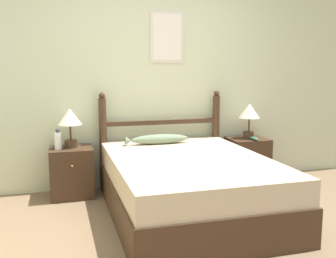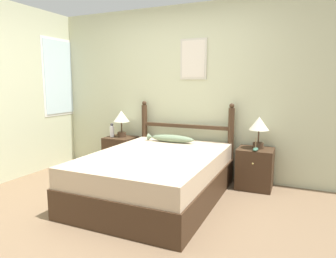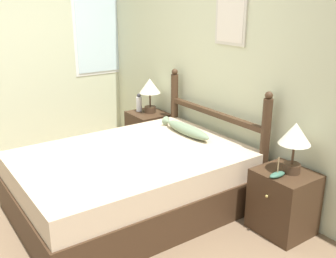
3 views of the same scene
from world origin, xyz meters
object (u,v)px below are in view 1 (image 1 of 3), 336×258
Objects in this scene: bottle at (58,140)px; fish_pillow at (158,139)px; table_lamp_right at (249,114)px; table_lamp_left at (70,120)px; model_boat at (254,138)px; bed at (188,186)px; nightstand_left at (72,172)px; nightstand_right at (247,160)px.

bottle is 1.08m from fish_pillow.
table_lamp_right reaches higher than fish_pillow.
model_boat is at bearing -4.40° from table_lamp_left.
bottle is at bearing 146.12° from bed.
nightstand_left is 2.12m from nightstand_right.
fish_pillow is (-0.12, 0.71, 0.34)m from bed.
model_boat is 1.19m from fish_pillow.
table_lamp_right is 0.59× the size of fish_pillow.
bottle is at bearing -178.16° from table_lamp_right.
nightstand_right is at bearing -131.81° from table_lamp_right.
table_lamp_left reaches higher than bottle.
table_lamp_right is at bearing -0.12° from table_lamp_left.
fish_pillow is (-1.18, -0.13, 0.34)m from nightstand_right.
bed is 0.80m from fish_pillow.
nightstand_right is 1.23m from fish_pillow.
table_lamp_right is (0.02, 0.03, 0.57)m from nightstand_right.
bed is 1.36m from nightstand_right.
bottle is (-0.13, -0.08, -0.20)m from table_lamp_left.
bed is at bearing -33.88° from bottle.
model_boat is at bearing -83.66° from nightstand_right.
fish_pillow is at bearing -9.83° from table_lamp_left.
table_lamp_left is at bearing 179.88° from table_lamp_right.
model_boat is (2.27, -0.09, -0.08)m from bottle.
fish_pillow is (0.94, -0.16, -0.23)m from table_lamp_left.
nightstand_right is (1.06, 0.85, -0.00)m from bed.
bottle is at bearing 175.47° from fish_pillow.
fish_pillow is at bearing -172.49° from table_lamp_right.
model_boat reaches higher than nightstand_left.
table_lamp_left is 2.50× the size of model_boat.
bed is at bearing -38.53° from nightstand_left.
table_lamp_right is 2.29m from bottle.
table_lamp_left is at bearing 175.60° from model_boat.
table_lamp_left is (0.01, 0.03, 0.57)m from nightstand_left.
bottle is at bearing -160.43° from nightstand_left.
bottle reaches higher than model_boat.
table_lamp_left is 1.89× the size of bottle.
model_boat is at bearing -3.54° from nightstand_left.
bottle is 2.27m from model_boat.
nightstand_right is at bearing 0.00° from nightstand_left.
table_lamp_right reaches higher than bed.
nightstand_right is 0.32m from model_boat.
model_boat is at bearing -93.50° from table_lamp_right.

